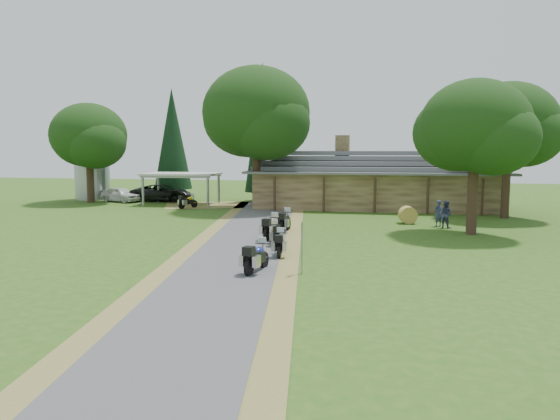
% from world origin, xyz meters
% --- Properties ---
extents(ground, '(120.00, 120.00, 0.00)m').
position_xyz_m(ground, '(0.00, 0.00, 0.00)').
color(ground, '#295317').
rests_on(ground, ground).
extents(driveway, '(51.95, 51.95, 0.00)m').
position_xyz_m(driveway, '(-0.50, 4.00, 0.00)').
color(driveway, '#3F3F41').
rests_on(driveway, ground).
extents(lodge, '(21.40, 9.40, 4.90)m').
position_xyz_m(lodge, '(6.00, 24.00, 2.45)').
color(lodge, brown).
rests_on(lodge, ground).
extents(silo, '(3.59, 3.59, 6.85)m').
position_xyz_m(silo, '(-21.78, 25.93, 3.43)').
color(silo, gray).
rests_on(silo, ground).
extents(carport, '(6.76, 4.69, 2.84)m').
position_xyz_m(carport, '(-11.33, 23.12, 1.42)').
color(carport, silver).
rests_on(carport, ground).
extents(car_white_sedan, '(4.07, 5.81, 1.79)m').
position_xyz_m(car_white_sedan, '(-17.83, 24.01, 0.89)').
color(car_white_sedan, silver).
rests_on(car_white_sedan, ground).
extents(car_dark_suv, '(3.23, 6.55, 2.43)m').
position_xyz_m(car_dark_suv, '(-14.24, 25.40, 1.21)').
color(car_dark_suv, black).
rests_on(car_dark_suv, ground).
extents(motorcycle_row_a, '(0.99, 2.05, 1.35)m').
position_xyz_m(motorcycle_row_a, '(1.67, -2.13, 0.67)').
color(motorcycle_row_a, navy).
rests_on(motorcycle_row_a, ground).
extents(motorcycle_row_b, '(0.83, 1.89, 1.25)m').
position_xyz_m(motorcycle_row_b, '(1.94, 1.42, 0.63)').
color(motorcycle_row_b, '#B2B4B9').
rests_on(motorcycle_row_b, ground).
extents(motorcycle_row_c, '(1.08, 1.90, 1.24)m').
position_xyz_m(motorcycle_row_c, '(1.15, 4.30, 0.62)').
color(motorcycle_row_c, '#E3A400').
rests_on(motorcycle_row_c, ground).
extents(motorcycle_row_d, '(0.93, 2.13, 1.41)m').
position_xyz_m(motorcycle_row_d, '(0.58, 5.99, 0.71)').
color(motorcycle_row_d, '#C85F1D').
rests_on(motorcycle_row_d, ground).
extents(motorcycle_row_e, '(0.81, 2.07, 1.39)m').
position_xyz_m(motorcycle_row_e, '(0.83, 8.87, 0.69)').
color(motorcycle_row_e, black).
rests_on(motorcycle_row_e, ground).
extents(motorcycle_carport_a, '(1.36, 1.90, 1.25)m').
position_xyz_m(motorcycle_carport_a, '(-9.62, 20.06, 0.63)').
color(motorcycle_carport_a, yellow).
rests_on(motorcycle_carport_a, ground).
extents(person_a, '(0.71, 0.68, 2.03)m').
position_xyz_m(person_a, '(10.21, 12.91, 1.01)').
color(person_a, '#343B5D').
rests_on(person_a, ground).
extents(person_b, '(0.72, 0.69, 2.07)m').
position_xyz_m(person_b, '(10.61, 12.30, 1.03)').
color(person_b, '#343B5D').
rests_on(person_b, ground).
extents(hay_bale, '(1.30, 1.22, 1.15)m').
position_xyz_m(hay_bale, '(8.32, 14.03, 0.58)').
color(hay_bale, '#A4803C').
rests_on(hay_bale, ground).
extents(sign_post, '(0.39, 0.06, 2.15)m').
position_xyz_m(sign_post, '(3.55, -2.17, 1.07)').
color(sign_post, gray).
rests_on(sign_post, ground).
extents(oak_lodge_left, '(8.83, 8.83, 12.92)m').
position_xyz_m(oak_lodge_left, '(-3.71, 20.41, 6.46)').
color(oak_lodge_left, black).
rests_on(oak_lodge_left, ground).
extents(oak_lodge_right, '(6.94, 6.94, 11.07)m').
position_xyz_m(oak_lodge_right, '(15.39, 18.37, 5.54)').
color(oak_lodge_right, black).
rests_on(oak_lodge_right, ground).
extents(oak_driveway, '(6.33, 6.33, 10.30)m').
position_xyz_m(oak_driveway, '(11.83, 9.90, 5.15)').
color(oak_driveway, black).
rests_on(oak_driveway, ground).
extents(oak_silo, '(6.99, 6.99, 10.12)m').
position_xyz_m(oak_silo, '(-20.39, 23.15, 5.06)').
color(oak_silo, black).
rests_on(oak_silo, ground).
extents(cedar_near, '(3.48, 3.48, 13.11)m').
position_xyz_m(cedar_near, '(-4.77, 27.42, 6.56)').
color(cedar_near, black).
rests_on(cedar_near, ground).
extents(cedar_far, '(3.77, 3.77, 11.04)m').
position_xyz_m(cedar_far, '(-14.31, 28.46, 5.52)').
color(cedar_far, black).
rests_on(cedar_far, ground).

